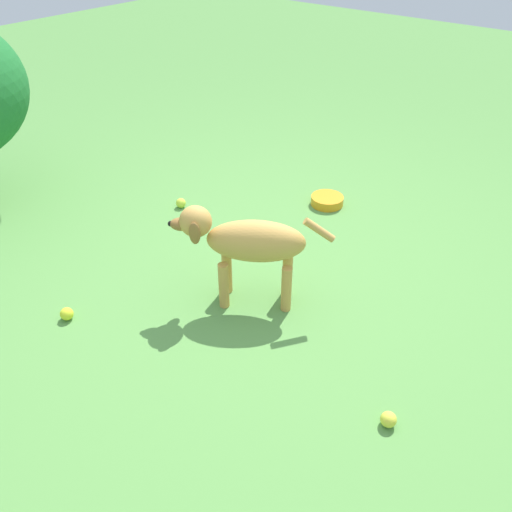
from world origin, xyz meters
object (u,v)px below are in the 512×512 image
Objects in this scene: tennis_ball_1 at (388,419)px; tennis_ball_0 at (181,203)px; dog at (246,242)px; tennis_ball_2 at (67,314)px; water_bowl at (327,200)px.

tennis_ball_0 is at bearing -110.85° from tennis_ball_1.
tennis_ball_2 is at bearing 14.80° from dog.
tennis_ball_1 is 0.30× the size of water_bowl.
dog is 3.16× the size of water_bowl.
tennis_ball_1 is at bearing 131.31° from dog.
tennis_ball_1 is at bearing 69.15° from tennis_ball_0.
tennis_ball_1 and tennis_ball_2 have the same top height.
dog is at bearing 10.61° from water_bowl.
dog is 10.53× the size of tennis_ball_2.
tennis_ball_0 is at bearing -49.20° from water_bowl.
tennis_ball_2 is at bearing -74.73° from tennis_ball_1.
dog reaches higher than tennis_ball_0.
tennis_ball_0 is 0.30× the size of water_bowl.
tennis_ball_0 is at bearing -163.02° from tennis_ball_2.
water_bowl is (-0.65, 0.75, -0.00)m from tennis_ball_0.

